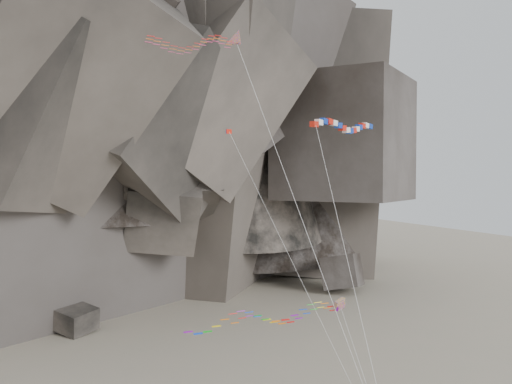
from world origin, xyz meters
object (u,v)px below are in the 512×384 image
delta_kite (189,43)px  banner_kite (345,127)px  pennant_kite (266,209)px  parafoil_kite (262,316)px

delta_kite → banner_kite: (15.20, -1.03, -6.36)m
banner_kite → pennant_kite: banner_kite is taller
delta_kite → banner_kite: size_ratio=1.29×
parafoil_kite → pennant_kite: bearing=-138.5°
delta_kite → parafoil_kite: bearing=-46.3°
delta_kite → banner_kite: bearing=-28.2°
banner_kite → pennant_kite: bearing=-179.5°
parafoil_kite → pennant_kite: (-1.84, -3.72, 9.39)m
delta_kite → parafoil_kite: size_ratio=2.12×
delta_kite → parafoil_kite: 23.24m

